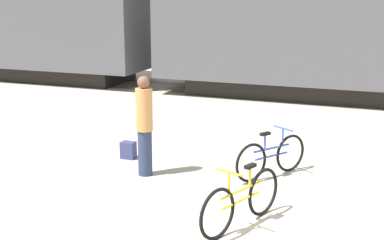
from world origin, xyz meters
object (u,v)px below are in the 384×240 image
(backpack, at_px, (128,150))
(person_in_tan, at_px, (144,125))
(bicycle_blue, at_px, (271,157))
(bicycle_yellow, at_px, (242,201))

(backpack, bearing_deg, person_in_tan, -45.80)
(bicycle_blue, relative_size, backpack, 4.18)
(person_in_tan, relative_size, backpack, 5.32)
(bicycle_blue, relative_size, person_in_tan, 0.79)
(bicycle_yellow, xyz_separation_m, person_in_tan, (-2.21, 1.49, 0.54))
(person_in_tan, height_order, backpack, person_in_tan)
(bicycle_yellow, height_order, backpack, bicycle_yellow)
(bicycle_yellow, distance_m, person_in_tan, 2.72)
(backpack, bearing_deg, bicycle_yellow, -37.33)
(bicycle_yellow, relative_size, bicycle_blue, 1.19)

